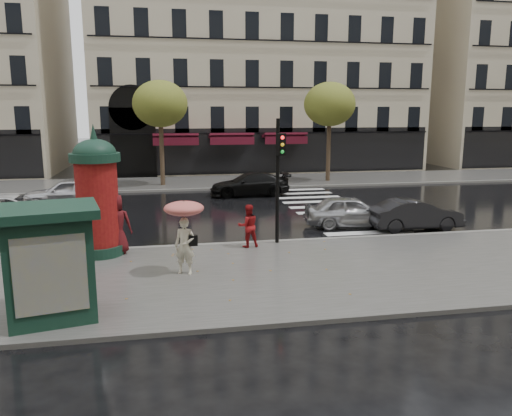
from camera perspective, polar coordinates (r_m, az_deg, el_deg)
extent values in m
plane|color=black|center=(15.00, -2.64, -7.44)|extent=(160.00, 160.00, 0.00)
cube|color=#474744|center=(14.52, -2.37, -7.84)|extent=(90.00, 7.00, 0.12)
cube|color=#474744|center=(33.49, -7.16, 2.88)|extent=(90.00, 6.00, 0.12)
cube|color=slate|center=(17.83, -3.98, -4.22)|extent=(90.00, 0.25, 0.14)
cube|color=slate|center=(30.52, -6.81, 2.12)|extent=(90.00, 0.25, 0.14)
cube|color=silver|center=(25.44, 7.80, 0.17)|extent=(3.60, 11.75, 0.01)
cube|color=#B7A88C|center=(45.12, -0.38, 17.70)|extent=(26.00, 14.00, 20.00)
cylinder|color=#38281C|center=(32.17, -10.74, 7.00)|extent=(0.28, 0.28, 5.20)
ellipsoid|color=#435F1E|center=(32.10, -10.90, 11.63)|extent=(3.40, 3.40, 2.89)
cylinder|color=#38281C|center=(33.98, 8.30, 7.28)|extent=(0.28, 0.28, 5.20)
ellipsoid|color=#435F1E|center=(33.91, 8.42, 11.66)|extent=(3.40, 3.40, 2.89)
imported|color=beige|center=(14.49, -8.13, -4.31)|extent=(0.70, 0.57, 1.65)
cylinder|color=black|center=(14.36, -8.19, -2.20)|extent=(0.02, 0.02, 1.04)
ellipsoid|color=#D3274C|center=(14.24, -8.25, -0.05)|extent=(1.14, 1.14, 0.40)
cone|color=black|center=(14.20, -8.27, 0.87)|extent=(0.04, 0.04, 0.09)
cube|color=black|center=(14.40, -7.17, -3.71)|extent=(0.24, 0.11, 0.31)
imported|color=maroon|center=(17.18, -0.91, -2.05)|extent=(0.78, 0.64, 1.49)
imported|color=#4F0F13|center=(16.97, -15.65, -1.78)|extent=(1.00, 0.68, 1.98)
cylinder|color=#133124|center=(17.23, -17.35, -4.51)|extent=(1.54, 1.54, 0.33)
cylinder|color=maroon|center=(16.89, -17.64, 0.52)|extent=(1.32, 1.32, 2.74)
cylinder|color=#133124|center=(16.70, -17.94, 5.52)|extent=(1.58, 1.58, 0.27)
ellipsoid|color=#133124|center=(16.69, -17.96, 5.90)|extent=(1.36, 1.36, 0.95)
cone|color=#133124|center=(16.65, -18.11, 8.34)|extent=(0.22, 0.22, 0.49)
cylinder|color=black|center=(17.52, 2.47, 3.01)|extent=(0.13, 0.13, 4.38)
cube|color=black|center=(17.17, 2.88, 7.26)|extent=(0.31, 0.26, 0.77)
cube|color=#133124|center=(12.15, -22.42, -6.32)|extent=(2.06, 1.80, 2.37)
cube|color=#133124|center=(11.85, -22.88, -0.31)|extent=(2.46, 2.20, 0.20)
imported|color=#A4A4A8|center=(21.12, 10.77, -0.35)|extent=(4.02, 2.04, 1.31)
imported|color=black|center=(21.25, 17.70, -0.70)|extent=(3.80, 1.36, 1.25)
imported|color=white|center=(23.22, -25.90, -0.24)|extent=(4.78, 2.26, 1.32)
imported|color=black|center=(28.41, -0.73, 2.73)|extent=(4.53, 1.89, 1.31)
imported|color=silver|center=(26.55, -20.55, 1.66)|extent=(4.47, 1.90, 1.51)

